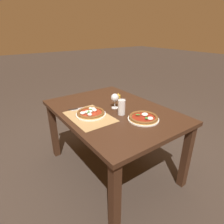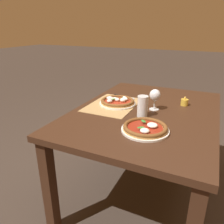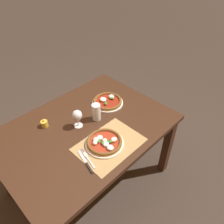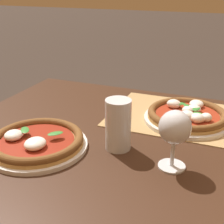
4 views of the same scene
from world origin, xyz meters
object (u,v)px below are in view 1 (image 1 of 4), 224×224
object	(u,v)px
votive_candle	(118,97)
knife	(79,109)
pizza_near	(91,113)
pint_glass	(122,107)
pizza_far	(144,118)
fork	(81,109)
wine_glass	(115,98)

from	to	relation	value
votive_candle	knife	bearing A→B (deg)	-90.11
pizza_near	pint_glass	world-z (taller)	pint_glass
pizza_far	pint_glass	bearing A→B (deg)	-157.79
pint_glass	knife	size ratio (longest dim) A/B	0.68
pizza_far	knife	bearing A→B (deg)	-147.45
knife	votive_candle	xyz separation A→B (m)	(0.00, 0.50, 0.02)
pizza_near	pint_glass	bearing A→B (deg)	58.72
pizza_near	fork	size ratio (longest dim) A/B	1.44
pizza_far	knife	distance (m)	0.67
votive_candle	wine_glass	bearing A→B (deg)	-44.95
pizza_near	pizza_far	size ratio (longest dim) A/B	1.01
pizza_far	pizza_near	bearing A→B (deg)	-137.20
fork	pizza_near	bearing A→B (deg)	4.42
pint_glass	knife	xyz separation A→B (m)	(-0.35, -0.27, -0.06)
pint_glass	votive_candle	size ratio (longest dim) A/B	2.01
knife	votive_candle	bearing A→B (deg)	89.89
fork	wine_glass	bearing A→B (deg)	61.99
pint_glass	knife	distance (m)	0.45
pint_glass	votive_candle	xyz separation A→B (m)	(-0.35, 0.23, -0.05)
pizza_near	pint_glass	distance (m)	0.30
pint_glass	fork	distance (m)	0.42
fork	votive_candle	size ratio (longest dim) A/B	2.76
wine_glass	votive_candle	xyz separation A→B (m)	(-0.19, 0.19, -0.08)
fork	votive_candle	xyz separation A→B (m)	(-0.03, 0.49, 0.02)
fork	knife	distance (m)	0.03
wine_glass	pint_glass	bearing A→B (deg)	-14.05
fork	pizza_far	bearing A→B (deg)	33.19
pizza_far	knife	size ratio (longest dim) A/B	1.33
pint_glass	fork	size ratio (longest dim) A/B	0.73
pizza_near	knife	xyz separation A→B (m)	(-0.20, -0.02, -0.02)
wine_glass	fork	xyz separation A→B (m)	(-0.16, -0.30, -0.10)
pizza_far	wine_glass	size ratio (longest dim) A/B	1.82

